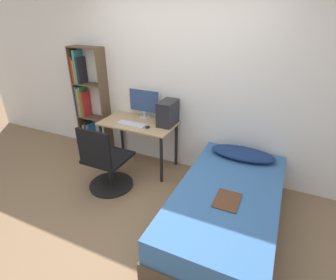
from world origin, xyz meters
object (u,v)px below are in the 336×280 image
object	(u,v)px
bookshelf	(87,103)
monitor	(144,102)
office_chair	(106,166)
bed	(226,208)
keyboard	(131,124)
pc_tower	(168,113)

from	to	relation	value
bookshelf	monitor	size ratio (longest dim) A/B	3.41
office_chair	monitor	world-z (taller)	monitor
bookshelf	monitor	distance (m)	1.09
office_chair	bed	xyz separation A→B (m)	(1.60, -0.01, -0.11)
office_chair	keyboard	world-z (taller)	office_chair
keyboard	pc_tower	bearing A→B (deg)	26.95
office_chair	monitor	xyz separation A→B (m)	(0.09, 0.90, 0.62)
office_chair	pc_tower	world-z (taller)	pc_tower
bookshelf	bed	xyz separation A→B (m)	(2.60, -0.90, -0.58)
monitor	bookshelf	bearing A→B (deg)	-179.35
bookshelf	bed	size ratio (longest dim) A/B	0.84
keyboard	pc_tower	distance (m)	0.54
monitor	keyboard	xyz separation A→B (m)	(-0.03, -0.33, -0.23)
office_chair	monitor	bearing A→B (deg)	84.47
office_chair	bed	distance (m)	1.61
bookshelf	keyboard	xyz separation A→B (m)	(1.05, -0.32, -0.08)
bookshelf	pc_tower	bearing A→B (deg)	-3.14
keyboard	pc_tower	world-z (taller)	pc_tower
bookshelf	pc_tower	world-z (taller)	bookshelf
office_chair	keyboard	xyz separation A→B (m)	(0.05, 0.57, 0.39)
bookshelf	keyboard	world-z (taller)	bookshelf
office_chair	monitor	distance (m)	1.10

